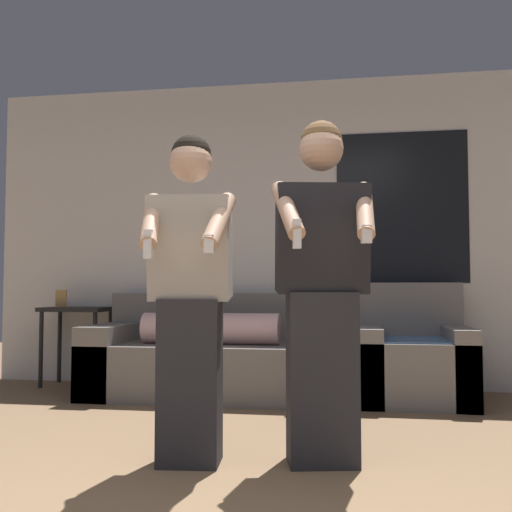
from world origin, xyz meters
TOP-DOWN VIEW (x-y plane):
  - wall_back at (0.02, 3.38)m, footprint 5.42×0.07m
  - couch at (-0.52, 2.86)m, footprint 1.96×0.97m
  - armchair at (1.02, 2.86)m, footprint 0.83×0.88m
  - side_table at (-1.85, 3.11)m, footprint 0.57×0.41m
  - person_left at (-0.21, 0.97)m, footprint 0.46×0.50m
  - person_right at (0.43, 1.07)m, footprint 0.50×0.54m

SIDE VIEW (x-z plane):
  - couch at x=-0.52m, z-range -0.11..0.70m
  - armchair at x=1.02m, z-range -0.15..0.75m
  - side_table at x=-1.85m, z-range 0.16..1.00m
  - person_left at x=-0.21m, z-range 0.01..1.63m
  - person_right at x=0.43m, z-range 0.01..1.69m
  - wall_back at x=0.02m, z-range 0.00..2.70m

